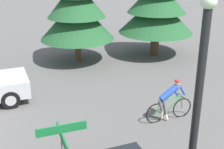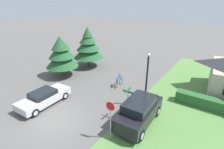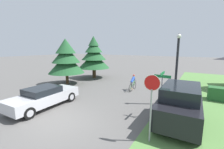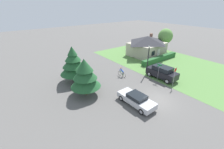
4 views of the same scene
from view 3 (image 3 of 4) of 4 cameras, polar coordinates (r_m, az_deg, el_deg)
ground_plane at (r=8.84m, az=-19.33°, el=-16.84°), size 140.00×140.00×0.00m
sedan_left_lane at (r=11.10m, az=-24.49°, el=-7.74°), size 1.97×4.76×1.36m
cyclist at (r=14.04m, az=7.87°, el=-3.22°), size 0.44×1.79×1.48m
parked_suv_right at (r=8.84m, az=24.52°, el=-9.91°), size 2.12×4.84×2.02m
stop_sign at (r=6.29m, az=14.78°, el=-8.05°), size 0.65×0.08×2.88m
street_lamp at (r=10.95m, az=23.43°, el=3.09°), size 0.28×0.28×4.87m
street_name_sign at (r=8.72m, az=18.44°, el=-4.33°), size 0.90×0.90×2.63m
conifer_tall_near at (r=16.81m, az=-17.09°, el=5.88°), size 3.79×3.79×4.90m
conifer_tall_far at (r=19.69m, az=-6.94°, el=7.07°), size 4.05×4.05×5.43m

